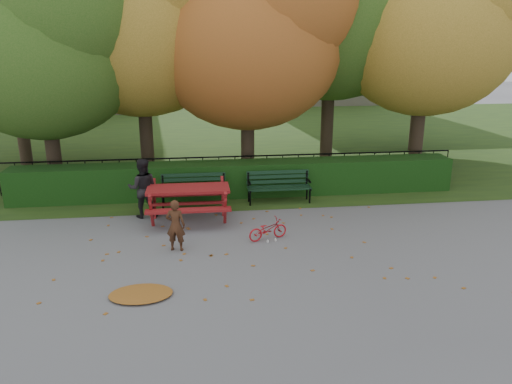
{
  "coord_description": "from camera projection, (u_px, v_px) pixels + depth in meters",
  "views": [
    {
      "loc": [
        -1.29,
        -9.74,
        4.4
      ],
      "look_at": [
        0.16,
        1.43,
        1.0
      ],
      "focal_mm": 35.0,
      "sensor_mm": 36.0,
      "label": 1
    }
  ],
  "objects": [
    {
      "name": "tree_b",
      "position": [
        149.0,
        8.0,
        15.22
      ],
      "size": [
        6.72,
        6.4,
        8.79
      ],
      "color": "black",
      "rests_on": "ground"
    },
    {
      "name": "leaf_scatter",
      "position": [
        256.0,
        250.0,
        10.96
      ],
      "size": [
        9.0,
        5.7,
        0.01
      ],
      "primitive_type": null,
      "color": "brown",
      "rests_on": "ground"
    },
    {
      "name": "bench_right",
      "position": [
        279.0,
        184.0,
        14.18
      ],
      "size": [
        1.8,
        0.57,
        0.88
      ],
      "color": "black",
      "rests_on": "ground"
    },
    {
      "name": "tree_g",
      "position": [
        436.0,
        16.0,
        19.42
      ],
      "size": [
        6.3,
        6.0,
        8.55
      ],
      "color": "black",
      "rests_on": "ground"
    },
    {
      "name": "tree_c",
      "position": [
        259.0,
        27.0,
        15.05
      ],
      "size": [
        6.3,
        6.0,
        8.0
      ],
      "color": "black",
      "rests_on": "ground"
    },
    {
      "name": "hedge",
      "position": [
        238.0,
        179.0,
        14.81
      ],
      "size": [
        13.0,
        0.9,
        1.0
      ],
      "primitive_type": "cube",
      "color": "black",
      "rests_on": "ground"
    },
    {
      "name": "building_right",
      "position": [
        315.0,
        19.0,
        36.52
      ],
      "size": [
        9.0,
        6.0,
        12.0
      ],
      "primitive_type": "cube",
      "color": "gray",
      "rests_on": "ground"
    },
    {
      "name": "picnic_table",
      "position": [
        188.0,
        195.0,
        12.61
      ],
      "size": [
        2.08,
        1.68,
        1.01
      ],
      "rotation": [
        0.0,
        0.0,
        -0.01
      ],
      "color": "maroon",
      "rests_on": "ground"
    },
    {
      "name": "bicycle",
      "position": [
        268.0,
        229.0,
        11.5
      ],
      "size": [
        1.01,
        0.62,
        0.5
      ],
      "primitive_type": "imported",
      "rotation": [
        0.0,
        0.0,
        1.89
      ],
      "color": "#B41019",
      "rests_on": "ground"
    },
    {
      "name": "ground",
      "position": [
        257.0,
        256.0,
        10.68
      ],
      "size": [
        90.0,
        90.0,
        0.0
      ],
      "primitive_type": "plane",
      "color": "slate",
      "rests_on": "ground"
    },
    {
      "name": "tree_a",
      "position": [
        49.0,
        37.0,
        14.03
      ],
      "size": [
        5.88,
        5.6,
        7.48
      ],
      "color": "black",
      "rests_on": "ground"
    },
    {
      "name": "child",
      "position": [
        176.0,
        225.0,
        10.83
      ],
      "size": [
        0.47,
        0.36,
        1.16
      ],
      "primitive_type": "imported",
      "rotation": [
        0.0,
        0.0,
        2.93
      ],
      "color": "#412415",
      "rests_on": "ground"
    },
    {
      "name": "bench_left",
      "position": [
        194.0,
        187.0,
        13.88
      ],
      "size": [
        1.8,
        0.57,
        0.88
      ],
      "color": "black",
      "rests_on": "ground"
    },
    {
      "name": "adult",
      "position": [
        143.0,
        188.0,
        12.86
      ],
      "size": [
        0.77,
        0.61,
        1.56
      ],
      "primitive_type": "imported",
      "rotation": [
        0.0,
        0.0,
        3.16
      ],
      "color": "black",
      "rests_on": "ground"
    },
    {
      "name": "leaf_pile",
      "position": [
        141.0,
        294.0,
        8.99
      ],
      "size": [
        1.27,
        0.98,
        0.08
      ],
      "primitive_type": "ellipsoid",
      "rotation": [
        0.0,
        0.0,
        0.17
      ],
      "color": "brown",
      "rests_on": "ground"
    },
    {
      "name": "grass_strip",
      "position": [
        219.0,
        137.0,
        23.97
      ],
      "size": [
        90.0,
        90.0,
        0.0
      ],
      "primitive_type": "plane",
      "color": "#203715",
      "rests_on": "ground"
    },
    {
      "name": "tree_f",
      "position": [
        14.0,
        2.0,
        16.93
      ],
      "size": [
        6.93,
        6.6,
        9.19
      ],
      "color": "black",
      "rests_on": "ground"
    },
    {
      "name": "iron_fence",
      "position": [
        235.0,
        171.0,
        15.55
      ],
      "size": [
        14.0,
        0.04,
        1.02
      ],
      "color": "black",
      "rests_on": "ground"
    },
    {
      "name": "tree_e",
      "position": [
        441.0,
        19.0,
        15.49
      ],
      "size": [
        6.09,
        5.8,
        8.16
      ],
      "color": "black",
      "rests_on": "ground"
    }
  ]
}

